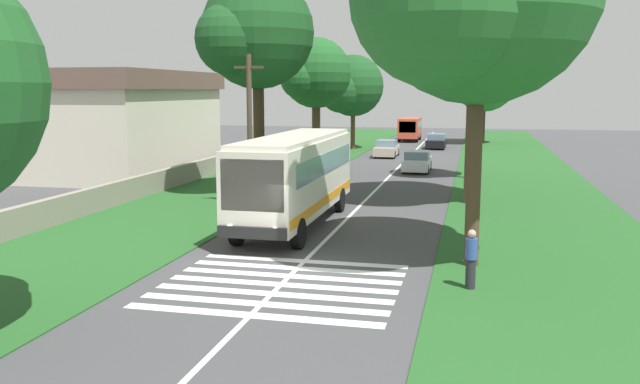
# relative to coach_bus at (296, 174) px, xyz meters

# --- Properties ---
(ground) EXTENTS (160.00, 160.00, 0.00)m
(ground) POSITION_rel_coach_bus_xyz_m (-6.60, -1.80, -2.15)
(ground) COLOR #424244
(grass_verge_left) EXTENTS (120.00, 8.00, 0.04)m
(grass_verge_left) POSITION_rel_coach_bus_xyz_m (8.40, 6.40, -2.13)
(grass_verge_left) COLOR #235623
(grass_verge_left) RESTS_ON ground
(grass_verge_right) EXTENTS (120.00, 8.00, 0.04)m
(grass_verge_right) POSITION_rel_coach_bus_xyz_m (8.40, -10.00, -2.13)
(grass_verge_right) COLOR #235623
(grass_verge_right) RESTS_ON ground
(centre_line) EXTENTS (110.00, 0.16, 0.01)m
(centre_line) POSITION_rel_coach_bus_xyz_m (8.40, -1.80, -2.14)
(centre_line) COLOR silver
(centre_line) RESTS_ON ground
(coach_bus) EXTENTS (11.16, 2.62, 3.73)m
(coach_bus) POSITION_rel_coach_bus_xyz_m (0.00, 0.00, 0.00)
(coach_bus) COLOR silver
(coach_bus) RESTS_ON ground
(zebra_crossing) EXTENTS (5.85, 6.80, 0.01)m
(zebra_crossing) POSITION_rel_coach_bus_xyz_m (-8.28, -1.80, -2.14)
(zebra_crossing) COLOR silver
(zebra_crossing) RESTS_ON ground
(trailing_car_0) EXTENTS (4.30, 1.78, 1.43)m
(trailing_car_0) POSITION_rel_coach_bus_xyz_m (19.65, -3.32, -1.48)
(trailing_car_0) COLOR silver
(trailing_car_0) RESTS_ON ground
(trailing_car_1) EXTENTS (4.30, 1.78, 1.43)m
(trailing_car_1) POSITION_rel_coach_bus_xyz_m (29.32, 0.05, -1.48)
(trailing_car_1) COLOR #B7A893
(trailing_car_1) RESTS_ON ground
(trailing_car_2) EXTENTS (4.30, 1.78, 1.43)m
(trailing_car_2) POSITION_rel_coach_bus_xyz_m (38.35, -3.55, -1.48)
(trailing_car_2) COLOR black
(trailing_car_2) RESTS_ON ground
(trailing_minibus_0) EXTENTS (6.00, 2.14, 2.53)m
(trailing_minibus_0) POSITION_rel_coach_bus_xyz_m (47.35, -0.17, -0.60)
(trailing_minibus_0) COLOR #CC4C33
(trailing_minibus_0) RESTS_ON ground
(roadside_tree_left_0) EXTENTS (7.34, 5.82, 8.82)m
(roadside_tree_left_0) POSITION_rel_coach_bus_xyz_m (35.80, 4.32, 3.65)
(roadside_tree_left_0) COLOR #4C3826
(roadside_tree_left_0) RESTS_ON grass_verge_left
(roadside_tree_left_2) EXTENTS (7.10, 5.84, 11.41)m
(roadside_tree_left_2) POSITION_rel_coach_bus_xyz_m (7.32, 4.10, 6.19)
(roadside_tree_left_2) COLOR #3D2D1E
(roadside_tree_left_2) RESTS_ON grass_verge_left
(roadside_tree_left_3) EXTENTS (5.59, 4.65, 8.98)m
(roadside_tree_left_3) POSITION_rel_coach_bus_xyz_m (17.15, 3.32, 4.39)
(roadside_tree_left_3) COLOR #4C3826
(roadside_tree_left_3) RESTS_ON grass_verge_left
(roadside_tree_right_0) EXTENTS (9.13, 7.63, 12.77)m
(roadside_tree_right_0) POSITION_rel_coach_bus_xyz_m (6.94, -6.65, 6.69)
(roadside_tree_right_0) COLOR brown
(roadside_tree_right_0) RESTS_ON grass_verge_right
(roadside_tree_right_1) EXTENTS (5.47, 4.57, 9.33)m
(roadside_tree_right_1) POSITION_rel_coach_bus_xyz_m (16.59, -6.72, 4.80)
(roadside_tree_right_1) COLOR brown
(roadside_tree_right_1) RESTS_ON grass_verge_right
(roadside_tree_right_2) EXTENTS (8.36, 6.63, 9.93)m
(roadside_tree_right_2) POSITION_rel_coach_bus_xyz_m (45.60, -7.80, 4.29)
(roadside_tree_right_2) COLOR #3D2D1E
(roadside_tree_right_2) RESTS_ON grass_verge_right
(utility_pole) EXTENTS (0.24, 1.40, 7.17)m
(utility_pole) POSITION_rel_coach_bus_xyz_m (3.21, 3.10, 1.62)
(utility_pole) COLOR #473828
(utility_pole) RESTS_ON grass_verge_left
(roadside_wall) EXTENTS (70.00, 0.40, 1.13)m
(roadside_wall) POSITION_rel_coach_bus_xyz_m (13.40, 9.80, -1.54)
(roadside_wall) COLOR gray
(roadside_wall) RESTS_ON grass_verge_left
(roadside_building) EXTENTS (14.45, 10.25, 6.81)m
(roadside_building) POSITION_rel_coach_bus_xyz_m (14.11, 16.50, 1.31)
(roadside_building) COLOR beige
(roadside_building) RESTS_ON ground
(pedestrian) EXTENTS (0.34, 0.34, 1.69)m
(pedestrian) POSITION_rel_coach_bus_xyz_m (-7.55, -7.13, -1.24)
(pedestrian) COLOR #26262D
(pedestrian) RESTS_ON grass_verge_right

